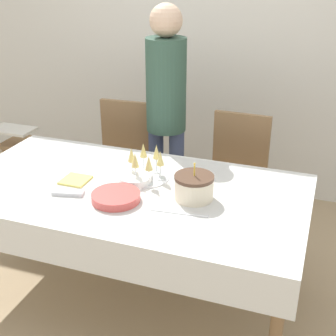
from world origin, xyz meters
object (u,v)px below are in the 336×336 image
(dining_chair_far_left, at_px, (122,160))
(dining_chair_far_right, at_px, (235,177))
(birthday_cake, at_px, (194,187))
(plate_stack_dessert, at_px, (135,179))
(high_chair, at_px, (23,152))
(person_standing, at_px, (166,102))
(plate_stack_main, at_px, (115,197))
(champagne_tray, at_px, (145,164))

(dining_chair_far_left, relative_size, dining_chair_far_right, 1.00)
(birthday_cake, bearing_deg, plate_stack_dessert, 169.20)
(dining_chair_far_right, relative_size, high_chair, 1.35)
(person_standing, bearing_deg, dining_chair_far_right, -2.07)
(dining_chair_far_left, relative_size, birthday_cake, 4.56)
(dining_chair_far_left, distance_m, high_chair, 0.88)
(birthday_cake, xyz_separation_m, plate_stack_main, (-0.38, -0.16, -0.05))
(plate_stack_dessert, bearing_deg, dining_chair_far_left, 120.37)
(dining_chair_far_left, bearing_deg, plate_stack_dessert, -59.63)
(dining_chair_far_right, height_order, plate_stack_main, dining_chair_far_right)
(birthday_cake, relative_size, person_standing, 0.13)
(dining_chair_far_left, xyz_separation_m, birthday_cake, (0.82, -0.84, 0.31))
(plate_stack_dessert, relative_size, high_chair, 0.26)
(dining_chair_far_left, height_order, champagne_tray, dining_chair_far_left)
(plate_stack_dessert, bearing_deg, person_standing, 97.11)
(dining_chair_far_left, xyz_separation_m, person_standing, (0.35, 0.02, 0.49))
(dining_chair_far_right, height_order, champagne_tray, dining_chair_far_right)
(champagne_tray, distance_m, plate_stack_dessert, 0.11)
(birthday_cake, xyz_separation_m, champagne_tray, (-0.34, 0.15, 0.02))
(dining_chair_far_right, bearing_deg, dining_chair_far_left, -180.00)
(plate_stack_main, relative_size, plate_stack_dessert, 1.39)
(dining_chair_far_left, distance_m, champagne_tray, 0.91)
(dining_chair_far_right, distance_m, birthday_cake, 0.90)
(dining_chair_far_left, distance_m, birthday_cake, 1.21)
(person_standing, bearing_deg, plate_stack_main, -85.25)
(plate_stack_main, xyz_separation_m, person_standing, (-0.08, 1.02, 0.22))
(person_standing, bearing_deg, plate_stack_dessert, -82.89)
(birthday_cake, height_order, plate_stack_main, birthday_cake)
(plate_stack_main, bearing_deg, champagne_tray, 81.43)
(dining_chair_far_left, bearing_deg, dining_chair_far_right, 0.00)
(plate_stack_main, distance_m, high_chair, 1.67)
(champagne_tray, bearing_deg, birthday_cake, -23.52)
(birthday_cake, height_order, person_standing, person_standing)
(plate_stack_dessert, bearing_deg, high_chair, 150.92)
(champagne_tray, relative_size, plate_stack_dessert, 1.57)
(dining_chair_far_right, relative_size, plate_stack_dessert, 5.18)
(birthday_cake, xyz_separation_m, person_standing, (-0.47, 0.86, 0.17))
(high_chair, bearing_deg, person_standing, 2.18)
(plate_stack_dessert, distance_m, person_standing, 0.82)
(plate_stack_dessert, xyz_separation_m, high_chair, (-1.33, 0.74, -0.31))
(champagne_tray, relative_size, plate_stack_main, 1.12)
(champagne_tray, height_order, plate_stack_main, champagne_tray)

